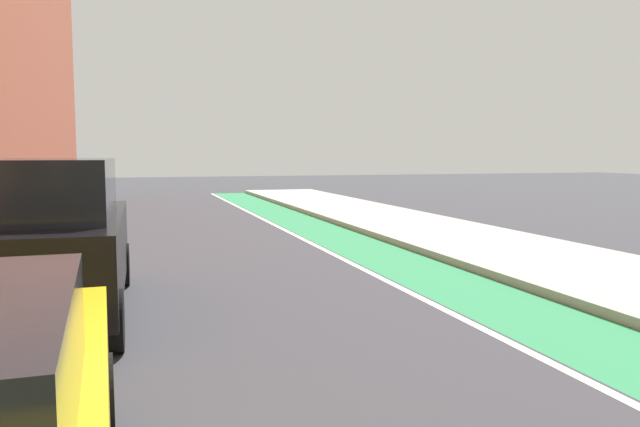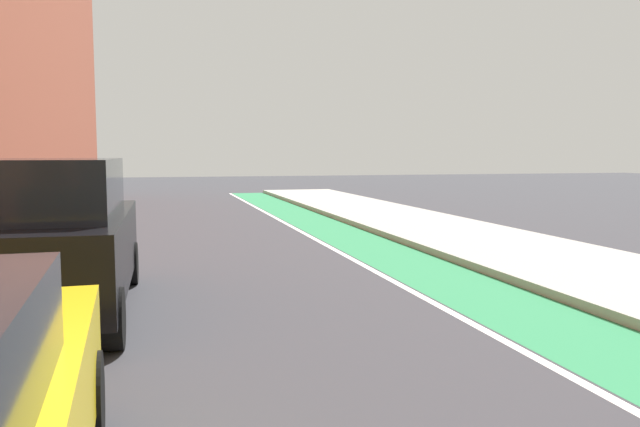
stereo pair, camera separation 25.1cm
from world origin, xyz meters
TOP-DOWN VIEW (x-y plane):
  - ground_plane at (0.00, 16.58)m, footprint 90.53×90.53m
  - bike_lane_paint at (3.05, 18.58)m, footprint 1.60×41.15m
  - lane_divider_stripe at (2.15, 18.58)m, footprint 0.12×41.15m
  - sidewalk_right at (5.60, 18.58)m, footprint 3.49×41.15m
  - parked_suv_black at (-2.80, 15.63)m, footprint 2.00×4.53m

SIDE VIEW (x-z plane):
  - ground_plane at x=0.00m, z-range 0.00..0.00m
  - bike_lane_paint at x=3.05m, z-range 0.00..0.00m
  - lane_divider_stripe at x=2.15m, z-range 0.00..0.00m
  - sidewalk_right at x=5.60m, z-range 0.00..0.14m
  - parked_suv_black at x=-2.80m, z-range 0.03..2.01m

